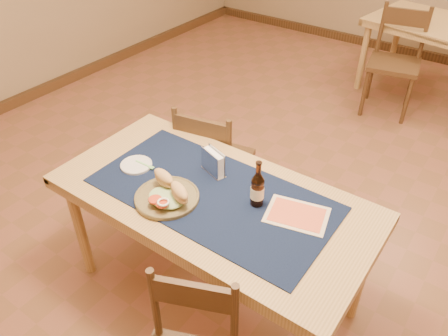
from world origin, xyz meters
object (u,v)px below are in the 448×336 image
Objects in this scene: chair_main_far at (213,161)px; napkin_holder at (213,163)px; sandwich_plate at (168,195)px; main_table at (212,207)px; beer_bottle at (257,189)px.

napkin_holder is (0.31, -0.40, 0.35)m from chair_main_far.
sandwich_plate is 1.95× the size of napkin_holder.
chair_main_far is (-0.40, 0.54, -0.20)m from main_table.
napkin_holder is at bearing 81.10° from sandwich_plate.
sandwich_plate is 1.30× the size of beer_bottle.
beer_bottle reaches higher than sandwich_plate.
napkin_holder is (-0.10, 0.14, 0.15)m from main_table.
chair_main_far is 0.87m from beer_bottle.
chair_main_far is 5.50× the size of napkin_holder.
beer_bottle is at bearing -13.67° from napkin_holder.
main_table is 0.29m from beer_bottle.
napkin_holder is at bearing 124.57° from main_table.
sandwich_plate is at bearing -131.45° from main_table.
napkin_holder is at bearing 166.33° from beer_bottle.
chair_main_far is 3.66× the size of beer_bottle.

